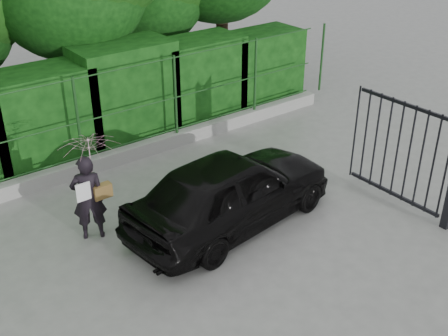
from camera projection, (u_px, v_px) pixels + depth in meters
ground at (192, 297)px, 8.29m from camera, size 80.00×80.00×0.00m
kerb at (66, 173)px, 11.37m from camera, size 14.00×0.25×0.30m
fence at (69, 123)px, 11.00m from camera, size 14.13×0.06×1.80m
hedge at (45, 117)px, 11.72m from camera, size 14.20×1.20×2.26m
gate at (433, 158)px, 9.69m from camera, size 0.22×2.33×2.36m
woman at (91, 172)px, 9.20m from camera, size 0.99×1.01×1.82m
car at (231, 190)px, 9.71m from camera, size 4.18×2.07×1.37m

